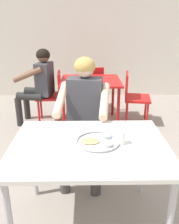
{
  "coord_description": "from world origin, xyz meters",
  "views": [
    {
      "loc": [
        -0.06,
        -1.51,
        1.56
      ],
      "look_at": [
        -0.03,
        0.27,
        0.88
      ],
      "focal_mm": 38.49,
      "sensor_mm": 36.0,
      "label": 1
    }
  ],
  "objects_px": {
    "thali_tray": "(98,141)",
    "chair_foreground": "(86,125)",
    "table_foreground": "(89,153)",
    "table_background_red": "(91,85)",
    "patron_background": "(39,80)",
    "diner_foreground": "(84,110)",
    "chair_red_left": "(53,93)",
    "chair_red_right": "(133,94)",
    "drinking_cup": "(121,137)",
    "chair_red_far": "(91,85)"
  },
  "relations": [
    {
      "from": "thali_tray",
      "to": "diner_foreground",
      "type": "bearing_deg",
      "value": 98.92
    },
    {
      "from": "chair_red_far",
      "to": "table_foreground",
      "type": "bearing_deg",
      "value": -91.71
    },
    {
      "from": "diner_foreground",
      "to": "patron_background",
      "type": "xyz_separation_m",
      "value": [
        -0.7,
        1.4,
        -0.03
      ]
    },
    {
      "from": "chair_foreground",
      "to": "table_background_red",
      "type": "distance_m",
      "value": 1.19
    },
    {
      "from": "table_foreground",
      "to": "chair_foreground",
      "type": "height_order",
      "value": "chair_foreground"
    },
    {
      "from": "drinking_cup",
      "to": "table_background_red",
      "type": "bearing_deg",
      "value": 94.85
    },
    {
      "from": "drinking_cup",
      "to": "chair_foreground",
      "type": "height_order",
      "value": "chair_foreground"
    },
    {
      "from": "table_foreground",
      "to": "diner_foreground",
      "type": "bearing_deg",
      "value": 93.47
    },
    {
      "from": "thali_tray",
      "to": "patron_background",
      "type": "distance_m",
      "value": 2.23
    },
    {
      "from": "drinking_cup",
      "to": "thali_tray",
      "type": "bearing_deg",
      "value": 174.19
    },
    {
      "from": "table_foreground",
      "to": "chair_red_right",
      "type": "relative_size",
      "value": 1.39
    },
    {
      "from": "table_foreground",
      "to": "patron_background",
      "type": "distance_m",
      "value": 2.22
    },
    {
      "from": "drinking_cup",
      "to": "table_background_red",
      "type": "xyz_separation_m",
      "value": [
        -0.18,
        2.08,
        -0.15
      ]
    },
    {
      "from": "thali_tray",
      "to": "chair_red_right",
      "type": "height_order",
      "value": "chair_red_right"
    },
    {
      "from": "diner_foreground",
      "to": "chair_red_left",
      "type": "distance_m",
      "value": 1.54
    },
    {
      "from": "table_background_red",
      "to": "chair_red_far",
      "type": "height_order",
      "value": "chair_red_far"
    },
    {
      "from": "diner_foreground",
      "to": "chair_red_left",
      "type": "xyz_separation_m",
      "value": [
        -0.5,
        1.44,
        -0.24
      ]
    },
    {
      "from": "table_background_red",
      "to": "patron_background",
      "type": "xyz_separation_m",
      "value": [
        -0.79,
        0.02,
        0.08
      ]
    },
    {
      "from": "thali_tray",
      "to": "drinking_cup",
      "type": "xyz_separation_m",
      "value": [
        0.16,
        -0.02,
        0.04
      ]
    },
    {
      "from": "thali_tray",
      "to": "chair_red_right",
      "type": "xyz_separation_m",
      "value": [
        0.66,
        2.09,
        -0.27
      ]
    },
    {
      "from": "chair_red_right",
      "to": "patron_background",
      "type": "xyz_separation_m",
      "value": [
        -1.46,
        -0.01,
        0.23
      ]
    },
    {
      "from": "table_background_red",
      "to": "patron_background",
      "type": "relative_size",
      "value": 0.77
    },
    {
      "from": "chair_foreground",
      "to": "table_background_red",
      "type": "height_order",
      "value": "chair_foreground"
    },
    {
      "from": "chair_red_left",
      "to": "patron_background",
      "type": "distance_m",
      "value": 0.3
    },
    {
      "from": "chair_red_left",
      "to": "diner_foreground",
      "type": "bearing_deg",
      "value": -70.95
    },
    {
      "from": "drinking_cup",
      "to": "patron_background",
      "type": "height_order",
      "value": "patron_background"
    },
    {
      "from": "table_foreground",
      "to": "table_background_red",
      "type": "xyz_separation_m",
      "value": [
        0.05,
        2.08,
        -0.03
      ]
    },
    {
      "from": "chair_foreground",
      "to": "patron_background",
      "type": "xyz_separation_m",
      "value": [
        -0.72,
        1.19,
        0.23
      ]
    },
    {
      "from": "thali_tray",
      "to": "drinking_cup",
      "type": "relative_size",
      "value": 3.46
    },
    {
      "from": "thali_tray",
      "to": "diner_foreground",
      "type": "relative_size",
      "value": 0.26
    },
    {
      "from": "chair_red_left",
      "to": "chair_red_right",
      "type": "distance_m",
      "value": 1.26
    },
    {
      "from": "drinking_cup",
      "to": "chair_red_far",
      "type": "relative_size",
      "value": 0.11
    },
    {
      "from": "table_foreground",
      "to": "table_background_red",
      "type": "relative_size",
      "value": 1.24
    },
    {
      "from": "chair_foreground",
      "to": "chair_red_left",
      "type": "relative_size",
      "value": 1.01
    },
    {
      "from": "drinking_cup",
      "to": "chair_foreground",
      "type": "xyz_separation_m",
      "value": [
        -0.25,
        0.9,
        -0.3
      ]
    },
    {
      "from": "table_foreground",
      "to": "drinking_cup",
      "type": "height_order",
      "value": "drinking_cup"
    },
    {
      "from": "drinking_cup",
      "to": "chair_red_right",
      "type": "xyz_separation_m",
      "value": [
        0.49,
        2.1,
        -0.31
      ]
    },
    {
      "from": "chair_red_left",
      "to": "patron_background",
      "type": "height_order",
      "value": "patron_background"
    },
    {
      "from": "thali_tray",
      "to": "table_foreground",
      "type": "bearing_deg",
      "value": -163.23
    },
    {
      "from": "chair_foreground",
      "to": "table_foreground",
      "type": "bearing_deg",
      "value": -88.61
    },
    {
      "from": "chair_red_right",
      "to": "chair_red_far",
      "type": "bearing_deg",
      "value": 137.97
    },
    {
      "from": "thali_tray",
      "to": "chair_foreground",
      "type": "distance_m",
      "value": 0.93
    },
    {
      "from": "table_foreground",
      "to": "chair_red_left",
      "type": "xyz_separation_m",
      "value": [
        -0.54,
        2.13,
        -0.17
      ]
    },
    {
      "from": "chair_foreground",
      "to": "patron_background",
      "type": "bearing_deg",
      "value": 121.09
    },
    {
      "from": "chair_foreground",
      "to": "diner_foreground",
      "type": "height_order",
      "value": "diner_foreground"
    },
    {
      "from": "thali_tray",
      "to": "table_background_red",
      "type": "distance_m",
      "value": 2.06
    },
    {
      "from": "drinking_cup",
      "to": "diner_foreground",
      "type": "height_order",
      "value": "diner_foreground"
    },
    {
      "from": "diner_foreground",
      "to": "patron_background",
      "type": "distance_m",
      "value": 1.57
    },
    {
      "from": "thali_tray",
      "to": "table_background_red",
      "type": "xyz_separation_m",
      "value": [
        -0.01,
        2.06,
        -0.11
      ]
    },
    {
      "from": "diner_foreground",
      "to": "chair_foreground",
      "type": "bearing_deg",
      "value": 84.54
    }
  ]
}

